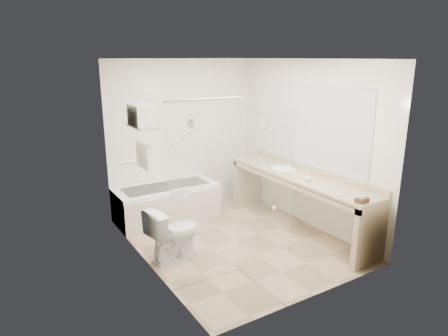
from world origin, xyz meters
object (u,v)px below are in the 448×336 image
bathtub (167,202)px  toilet (174,233)px  vanity_counter (299,189)px  amenity_basket (362,200)px  water_bottle_left (263,156)px

bathtub → toilet: size_ratio=2.26×
vanity_counter → toilet: size_ratio=3.81×
vanity_counter → toilet: bearing=176.1°
amenity_basket → water_bottle_left: 2.18m
vanity_counter → water_bottle_left: (0.02, 0.92, 0.30)m
bathtub → toilet: (-0.45, -1.25, 0.07)m
amenity_basket → vanity_counter: bearing=83.7°
bathtub → vanity_counter: size_ratio=0.59×
toilet → water_bottle_left: 2.22m
bathtub → water_bottle_left: (1.54, -0.47, 0.66)m
vanity_counter → water_bottle_left: size_ratio=13.77×
water_bottle_left → amenity_basket: bearing=-94.1°
vanity_counter → water_bottle_left: water_bottle_left is taller
bathtub → water_bottle_left: water_bottle_left is taller
water_bottle_left → bathtub: bearing=163.1°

